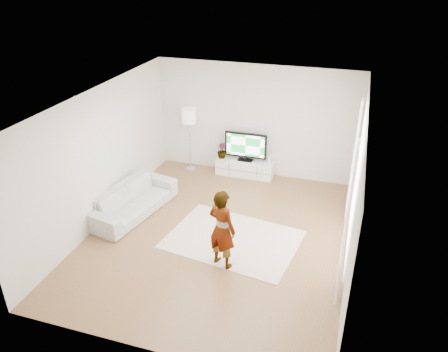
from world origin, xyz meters
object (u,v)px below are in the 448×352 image
(sofa, at_px, (133,200))
(rug, at_px, (233,239))
(player, at_px, (222,229))
(television, at_px, (246,146))
(floor_lamp, at_px, (189,119))
(media_console, at_px, (245,168))

(sofa, bearing_deg, rug, -86.78)
(player, distance_m, sofa, 2.67)
(television, relative_size, player, 0.70)
(rug, relative_size, floor_lamp, 1.52)
(media_console, height_order, floor_lamp, floor_lamp)
(rug, xyz_separation_m, floor_lamp, (-1.96, 2.74, 1.38))
(player, height_order, floor_lamp, floor_lamp)
(media_console, height_order, television, television)
(sofa, bearing_deg, media_console, -25.42)
(rug, relative_size, sofa, 1.15)
(floor_lamp, bearing_deg, media_console, 2.55)
(player, distance_m, floor_lamp, 4.11)
(sofa, distance_m, floor_lamp, 2.67)
(media_console, bearing_deg, floor_lamp, -177.45)
(media_console, xyz_separation_m, sofa, (-1.84, -2.48, 0.12))
(sofa, height_order, floor_lamp, floor_lamp)
(media_console, relative_size, television, 1.37)
(rug, relative_size, player, 1.65)
(rug, xyz_separation_m, player, (0.03, -0.80, 0.76))
(television, relative_size, rug, 0.42)
(sofa, xyz_separation_m, floor_lamp, (0.39, 2.41, 1.07))
(player, height_order, sofa, player)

